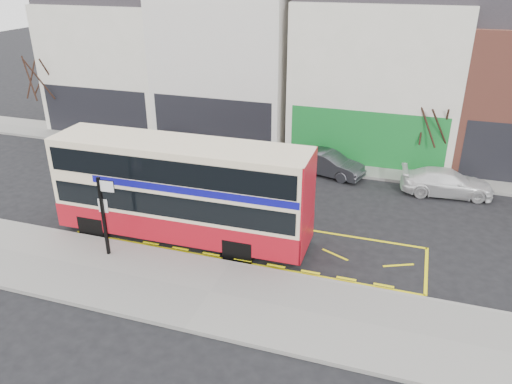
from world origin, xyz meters
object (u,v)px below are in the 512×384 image
(double_decker_bus, at_px, (182,189))
(car_silver, at_px, (162,145))
(street_tree_left, at_px, (39,66))
(street_tree_right, at_px, (435,115))
(bus_stop_post, at_px, (104,209))
(car_grey, at_px, (328,163))
(car_white, at_px, (447,182))

(double_decker_bus, height_order, car_silver, double_decker_bus)
(street_tree_left, relative_size, street_tree_right, 1.32)
(double_decker_bus, bearing_deg, car_silver, 122.24)
(car_silver, xyz_separation_m, street_tree_right, (14.79, 1.93, 2.61))
(car_silver, bearing_deg, bus_stop_post, -146.12)
(bus_stop_post, bearing_deg, double_decker_bus, 44.26)
(street_tree_left, bearing_deg, bus_stop_post, -44.22)
(bus_stop_post, xyz_separation_m, car_grey, (6.37, 10.73, -1.42))
(bus_stop_post, height_order, car_grey, bus_stop_post)
(double_decker_bus, bearing_deg, street_tree_right, 46.62)
(street_tree_left, xyz_separation_m, street_tree_right, (24.19, 0.11, -1.05))
(street_tree_left, bearing_deg, double_decker_bus, -34.32)
(car_silver, bearing_deg, car_grey, -73.09)
(street_tree_left, distance_m, street_tree_right, 24.21)
(car_white, distance_m, street_tree_left, 25.48)
(car_silver, height_order, street_tree_left, street_tree_left)
(double_decker_bus, xyz_separation_m, car_silver, (-5.44, 8.31, -1.52))
(car_silver, relative_size, car_grey, 0.97)
(double_decker_bus, xyz_separation_m, street_tree_left, (-14.83, 10.12, 2.13))
(car_grey, xyz_separation_m, street_tree_right, (5.05, 1.82, 2.61))
(car_silver, bearing_deg, car_white, -75.64)
(car_white, height_order, street_tree_right, street_tree_right)
(double_decker_bus, bearing_deg, bus_stop_post, -132.76)
(car_grey, height_order, street_tree_left, street_tree_left)
(car_silver, bearing_deg, street_tree_left, 95.29)
(car_grey, bearing_deg, street_tree_left, 101.04)
(car_silver, xyz_separation_m, car_white, (15.71, -0.52, -0.02))
(bus_stop_post, height_order, street_tree_left, street_tree_left)
(double_decker_bus, xyz_separation_m, car_grey, (4.31, 8.42, -1.53))
(double_decker_bus, relative_size, bus_stop_post, 3.24)
(bus_stop_post, xyz_separation_m, car_white, (12.33, 10.10, -1.43))
(car_white, relative_size, street_tree_right, 0.90)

